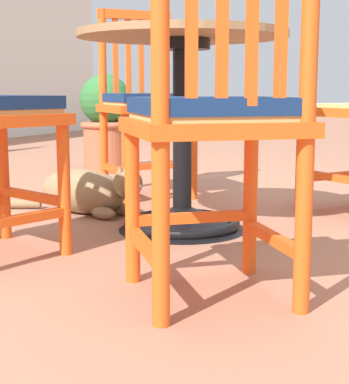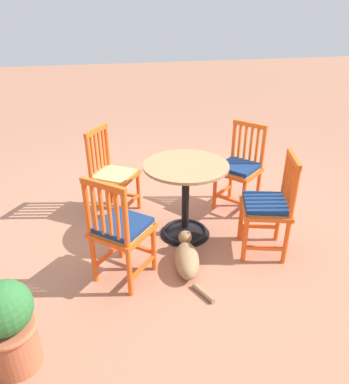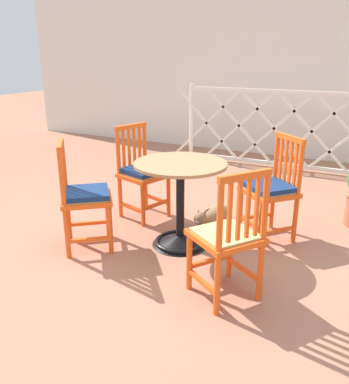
% 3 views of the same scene
% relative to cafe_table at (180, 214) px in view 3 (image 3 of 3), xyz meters
% --- Properties ---
extents(ground_plane, '(24.00, 24.00, 0.00)m').
position_rel_cafe_table_xyz_m(ground_plane, '(0.12, -0.17, -0.28)').
color(ground_plane, '#A36B51').
extents(building_wall_backdrop, '(10.00, 0.20, 2.80)m').
position_rel_cafe_table_xyz_m(building_wall_backdrop, '(0.12, 3.67, 1.12)').
color(building_wall_backdrop, silver).
rests_on(building_wall_backdrop, ground_plane).
extents(lattice_fence_panel, '(3.06, 0.06, 1.13)m').
position_rel_cafe_table_xyz_m(lattice_fence_panel, '(0.08, 2.83, 0.28)').
color(lattice_fence_panel, silver).
rests_on(lattice_fence_panel, ground_plane).
extents(cafe_table, '(0.76, 0.76, 0.73)m').
position_rel_cafe_table_xyz_m(cafe_table, '(0.00, 0.00, 0.00)').
color(cafe_table, black).
rests_on(cafe_table, ground_plane).
extents(orange_chair_tucked_in, '(0.56, 0.56, 0.91)m').
position_rel_cafe_table_xyz_m(orange_chair_tucked_in, '(0.64, 0.48, 0.16)').
color(orange_chair_tucked_in, '#EA5619').
rests_on(orange_chair_tucked_in, ground_plane).
extents(orange_chair_facing_out, '(0.50, 0.50, 0.91)m').
position_rel_cafe_table_xyz_m(orange_chair_facing_out, '(-0.62, 0.41, 0.16)').
color(orange_chair_facing_out, '#EA5619').
rests_on(orange_chair_facing_out, ground_plane).
extents(orange_chair_by_planter, '(0.56, 0.56, 0.91)m').
position_rel_cafe_table_xyz_m(orange_chair_by_planter, '(-0.69, -0.39, 0.16)').
color(orange_chair_by_planter, '#EA5619').
rests_on(orange_chair_by_planter, ground_plane).
extents(orange_chair_near_fence, '(0.56, 0.56, 0.91)m').
position_rel_cafe_table_xyz_m(orange_chair_near_fence, '(0.62, -0.56, 0.15)').
color(orange_chair_near_fence, '#EA5619').
rests_on(orange_chair_near_fence, ground_plane).
extents(tabby_cat, '(0.28, 0.74, 0.23)m').
position_rel_cafe_table_xyz_m(tabby_cat, '(0.11, 0.48, -0.19)').
color(tabby_cat, '#8E704C').
rests_on(tabby_cat, ground_plane).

